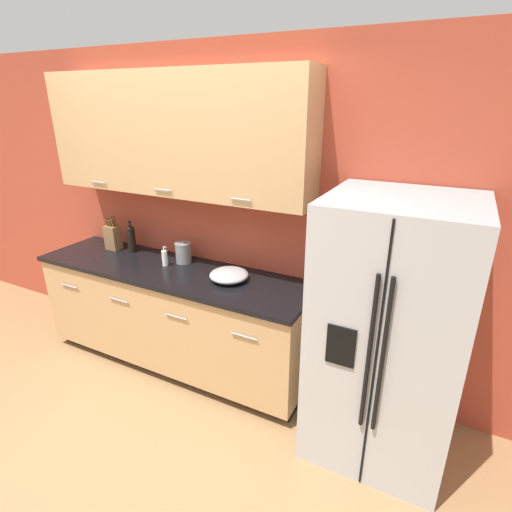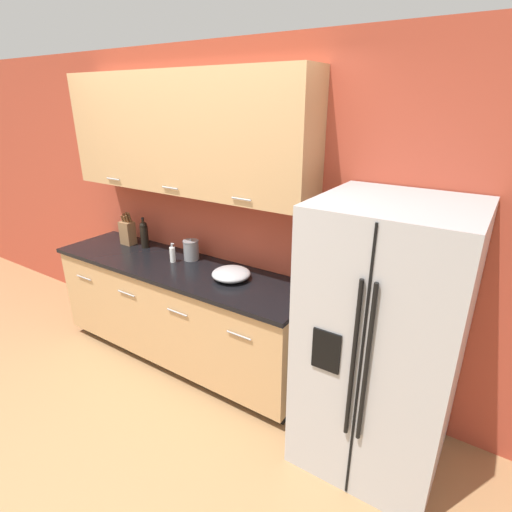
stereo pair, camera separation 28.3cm
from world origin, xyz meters
The scene contains 9 objects.
ground_plane centered at (0.00, 0.00, 0.00)m, with size 14.00×14.00×0.00m, color #997047.
wall_back centered at (-0.03, 1.33, 1.52)m, with size 10.00×0.39×2.60m.
counter_unit centered at (-0.10, 1.05, 0.46)m, with size 2.41×0.64×0.91m.
refrigerator centered at (1.65, 0.96, 0.85)m, with size 0.85×0.82×1.70m.
knife_block centered at (-0.85, 1.18, 1.02)m, with size 0.13×0.10×0.31m.
wine_bottle centered at (-0.65, 1.20, 1.04)m, with size 0.07×0.07×0.29m.
soap_dispenser centered at (-0.18, 1.08, 0.97)m, with size 0.05×0.05×0.17m.
steel_canister centered at (-0.08, 1.21, 0.99)m, with size 0.13×0.13×0.19m.
mixing_bowl centered at (0.44, 1.07, 0.95)m, with size 0.30×0.30×0.09m.
Camera 1 is at (1.89, -1.30, 2.19)m, focal length 28.00 mm.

